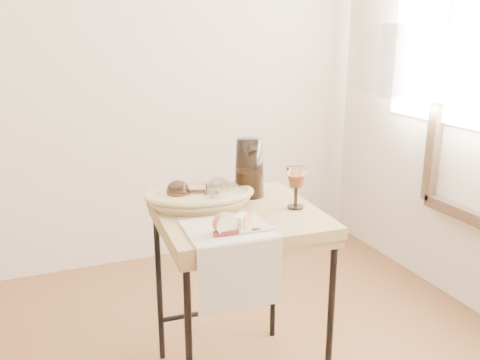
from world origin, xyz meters
name	(u,v)px	position (x,y,z in m)	size (l,w,h in m)	color
wall_back	(56,31)	(0.00, 1.80, 1.35)	(3.60, 0.00, 2.70)	beige
side_table	(238,300)	(0.49, 0.49, 0.36)	(0.57, 0.57, 0.73)	brown
tea_towel	(228,229)	(0.39, 0.33, 0.73)	(0.28, 0.25, 0.01)	silver
bread_basket	(200,199)	(0.38, 0.60, 0.76)	(0.36, 0.25, 0.06)	tan
goblet_lying_a	(190,191)	(0.35, 0.61, 0.78)	(0.14, 0.09, 0.09)	#4B2E1F
goblet_lying_b	(215,192)	(0.44, 0.57, 0.78)	(0.14, 0.08, 0.08)	white
pitcher	(249,168)	(0.60, 0.64, 0.84)	(0.16, 0.24, 0.27)	black
wine_goblet	(296,188)	(0.70, 0.44, 0.80)	(0.07, 0.07, 0.15)	white
apple_half	(223,223)	(0.36, 0.30, 0.77)	(0.08, 0.04, 0.07)	red
apple_wedge	(241,221)	(0.44, 0.33, 0.75)	(0.06, 0.03, 0.04)	white
table_knife	(243,231)	(0.42, 0.27, 0.74)	(0.21, 0.02, 0.02)	silver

